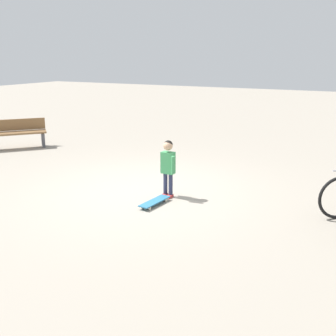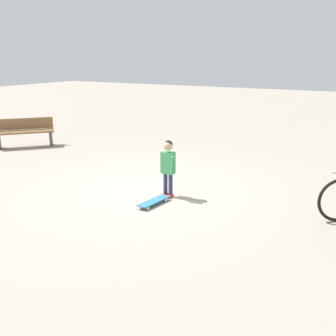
{
  "view_description": "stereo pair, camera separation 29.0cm",
  "coord_description": "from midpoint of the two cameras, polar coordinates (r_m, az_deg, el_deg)",
  "views": [
    {
      "loc": [
        6.21,
        3.75,
        2.52
      ],
      "look_at": [
        0.07,
        0.58,
        0.55
      ],
      "focal_mm": 42.33,
      "sensor_mm": 36.0,
      "label": 1
    },
    {
      "loc": [
        6.07,
        4.0,
        2.52
      ],
      "look_at": [
        0.07,
        0.58,
        0.55
      ],
      "focal_mm": 42.33,
      "sensor_mm": 36.0,
      "label": 2
    }
  ],
  "objects": [
    {
      "name": "street_bench",
      "position": [
        11.94,
        -21.66,
        4.67
      ],
      "size": [
        1.48,
        1.4,
        0.8
      ],
      "color": "brown",
      "rests_on": "ground"
    },
    {
      "name": "ground_plane",
      "position": [
        7.69,
        -4.67,
        -3.29
      ],
      "size": [
        50.0,
        50.0,
        0.0
      ],
      "primitive_type": "plane",
      "color": "#9E9384"
    },
    {
      "name": "child_person",
      "position": [
        7.16,
        -1.16,
        0.81
      ],
      "size": [
        0.23,
        0.37,
        1.06
      ],
      "color": "#2D3351",
      "rests_on": "ground"
    },
    {
      "name": "skateboard",
      "position": [
        6.95,
        -3.15,
        -4.86
      ],
      "size": [
        0.72,
        0.28,
        0.07
      ],
      "color": "teal",
      "rests_on": "ground"
    }
  ]
}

